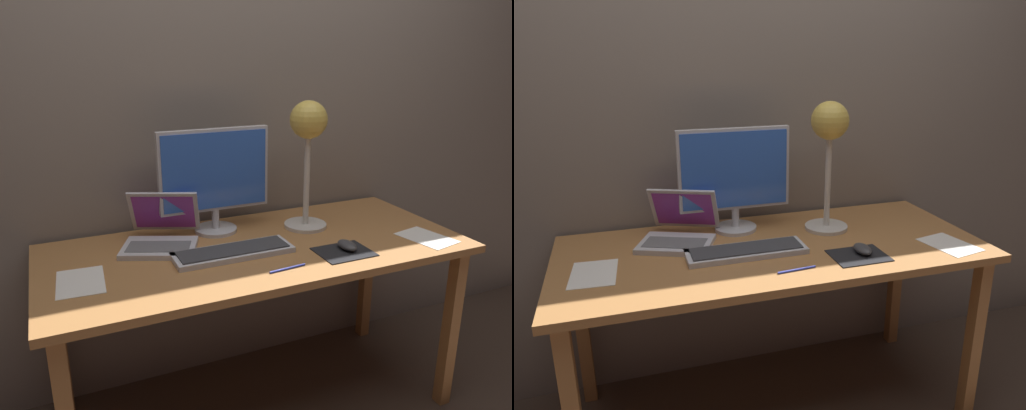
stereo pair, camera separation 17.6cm
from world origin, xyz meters
The scene contains 12 objects.
ground_plane centered at (0.00, 0.00, 0.00)m, with size 4.80×4.80×0.00m, color #47382D.
back_wall centered at (0.00, 0.40, 1.30)m, with size 4.80×0.06×2.60m, color gray.
desk centered at (0.00, 0.00, 0.66)m, with size 1.60×0.70×0.74m.
monitor centered at (-0.10, 0.21, 0.98)m, with size 0.45×0.17×0.42m.
keyboard_main centered at (-0.12, -0.05, 0.75)m, with size 0.44×0.14×0.03m.
laptop centered at (-0.33, 0.16, 0.80)m, with size 0.36×0.36×0.20m.
desk_lamp centered at (0.27, 0.11, 1.13)m, with size 0.18×0.18×0.52m.
mousepad centered at (0.26, -0.19, 0.74)m, with size 0.20×0.16×0.00m, color black.
mouse centered at (0.29, -0.18, 0.76)m, with size 0.06×0.10×0.03m, color #38383A.
paper_sheet_near_mouse centered at (0.65, -0.20, 0.74)m, with size 0.15×0.21×0.00m, color white.
paper_sheet_by_keyboard centered at (-0.65, -0.05, 0.74)m, with size 0.15×0.21×0.00m, color white.
pen centered at (0.01, -0.24, 0.74)m, with size 0.01×0.01×0.14m, color #2633A5.
Camera 1 is at (-0.70, -1.59, 1.46)m, focal length 34.52 mm.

